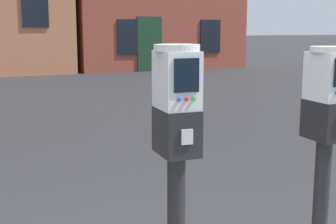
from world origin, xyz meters
The scene contains 2 objects.
parking_meter_twin_adjacent centered at (0.01, -0.33, 1.16)m, with size 0.23×0.26×1.48m.
parking_meter_end_of_row centered at (0.93, -0.33, 1.15)m, with size 0.23×0.26×1.46m.
Camera 1 is at (-0.94, -2.34, 1.70)m, focal length 50.75 mm.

